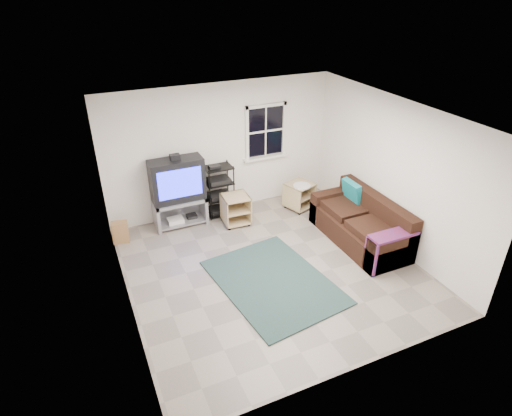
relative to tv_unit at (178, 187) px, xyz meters
name	(u,v)px	position (x,y,z in m)	size (l,w,h in m)	color
room	(266,135)	(1.94, 0.24, 0.68)	(4.60, 4.62, 4.60)	gray
tv_unit	(178,187)	(0.00, 0.00, 0.00)	(0.99, 0.50, 1.46)	gray
av_rack	(219,193)	(0.84, 0.05, -0.33)	(0.54, 0.39, 1.08)	black
side_table_left	(235,208)	(1.00, -0.38, -0.49)	(0.53, 0.53, 0.59)	tan
side_table_right	(298,194)	(2.42, -0.36, -0.48)	(0.63, 0.63, 0.58)	tan
sofa	(361,225)	(2.85, -1.93, -0.47)	(0.90, 2.03, 0.93)	black
shag_rug	(273,282)	(0.85, -2.39, -0.79)	(1.58, 2.17, 0.03)	black
paper_bag	(120,232)	(-1.17, -0.18, -0.60)	(0.28, 0.18, 0.40)	#9B7645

